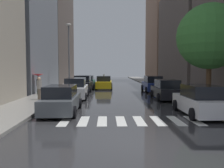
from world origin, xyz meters
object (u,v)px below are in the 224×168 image
object	(u,v)px
parked_car_left_fourth	(87,82)
pedestrian_near_tree	(39,88)
parked_car_right_third	(153,84)
street_tree_right	(210,37)
parked_car_left_second	(76,89)
lamp_post_left	(69,52)
parked_car_right_nearest	(200,101)
pedestrian_foreground	(38,79)
parked_car_right_second	(166,90)
taxi_midroad	(104,83)
parked_car_left_third	(83,84)
parked_car_left_nearest	(61,100)

from	to	relation	value
parked_car_left_fourth	pedestrian_near_tree	size ratio (longest dim) A/B	2.45
parked_car_right_third	street_tree_right	distance (m)	10.18
parked_car_left_second	lamp_post_left	bearing A→B (deg)	11.46
parked_car_right_nearest	pedestrian_foreground	xyz separation A→B (m)	(-11.46, 9.58, 0.74)
lamp_post_left	pedestrian_foreground	bearing A→B (deg)	-108.71
parked_car_left_second	parked_car_right_nearest	distance (m)	10.69
parked_car_left_second	parked_car_right_second	size ratio (longest dim) A/B	1.08
parked_car_right_second	taxi_midroad	bearing A→B (deg)	28.57
street_tree_right	pedestrian_near_tree	bearing A→B (deg)	172.27
parked_car_left_third	parked_car_left_fourth	distance (m)	5.82
street_tree_right	parked_car_right_third	bearing A→B (deg)	103.47
parked_car_right_third	taxi_midroad	distance (m)	6.47
pedestrian_foreground	parked_car_left_fourth	bearing A→B (deg)	21.25
parked_car_right_nearest	pedestrian_near_tree	world-z (taller)	pedestrian_near_tree
taxi_midroad	parked_car_left_fourth	bearing A→B (deg)	38.11
pedestrian_foreground	lamp_post_left	bearing A→B (deg)	22.62
parked_car_right_nearest	parked_car_right_second	distance (m)	6.71
pedestrian_foreground	street_tree_right	xyz separation A→B (m)	(13.60, -5.65, 3.25)
parked_car_left_second	parked_car_left_nearest	bearing A→B (deg)	178.77
pedestrian_near_tree	parked_car_left_nearest	bearing A→B (deg)	-58.41
parked_car_left_third	pedestrian_foreground	bearing A→B (deg)	140.46
pedestrian_foreground	parked_car_left_second	bearing A→B (deg)	-78.43
parked_car_left_nearest	taxi_midroad	world-z (taller)	taxi_midroad
parked_car_left_third	parked_car_left_fourth	xyz separation A→B (m)	(-0.03, 5.82, -0.08)
taxi_midroad	street_tree_right	distance (m)	15.33
parked_car_left_nearest	parked_car_right_third	xyz separation A→B (m)	(7.63, 12.24, 0.06)
lamp_post_left	parked_car_right_nearest	bearing A→B (deg)	-58.29
street_tree_right	parked_car_left_third	bearing A→B (deg)	134.63
parked_car_right_nearest	pedestrian_near_tree	bearing A→B (deg)	61.66
pedestrian_foreground	taxi_midroad	bearing A→B (deg)	0.85
parked_car_left_fourth	parked_car_left_second	bearing A→B (deg)	-179.20
pedestrian_foreground	lamp_post_left	world-z (taller)	lamp_post_left
taxi_midroad	pedestrian_foreground	distance (m)	9.33
parked_car_left_nearest	parked_car_left_fourth	size ratio (longest dim) A/B	1.10
parked_car_left_nearest	lamp_post_left	distance (m)	15.14
taxi_midroad	pedestrian_foreground	bearing A→B (deg)	140.55
parked_car_left_fourth	pedestrian_foreground	size ratio (longest dim) A/B	2.27
parked_car_left_third	lamp_post_left	world-z (taller)	lamp_post_left
parked_car_left_second	parked_car_right_nearest	size ratio (longest dim) A/B	1.07
parked_car_left_third	parked_car_left_fourth	bearing A→B (deg)	1.61
parked_car_right_nearest	parked_car_right_third	world-z (taller)	parked_car_right_third
parked_car_left_third	pedestrian_near_tree	bearing A→B (deg)	164.24
street_tree_right	lamp_post_left	distance (m)	16.32
taxi_midroad	parked_car_right_third	bearing A→B (deg)	-122.82
parked_car_right_third	street_tree_right	bearing A→B (deg)	-166.60
parked_car_left_nearest	parked_car_left_second	bearing A→B (deg)	-0.78
taxi_midroad	pedestrian_near_tree	size ratio (longest dim) A/B	2.71
parked_car_right_third	pedestrian_near_tree	size ratio (longest dim) A/B	2.44
parked_car_left_nearest	parked_car_left_second	distance (m)	6.61
parked_car_left_third	lamp_post_left	xyz separation A→B (m)	(-1.78, 1.46, 3.66)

